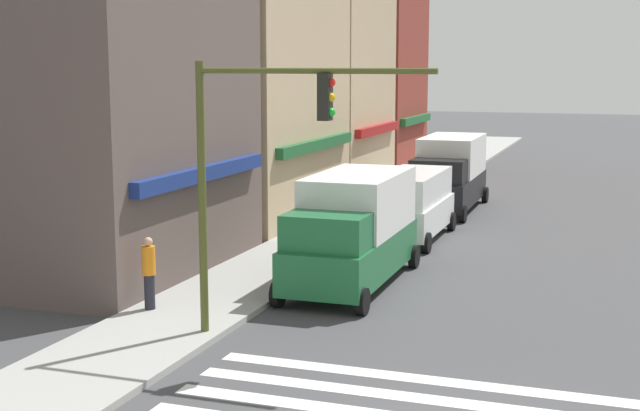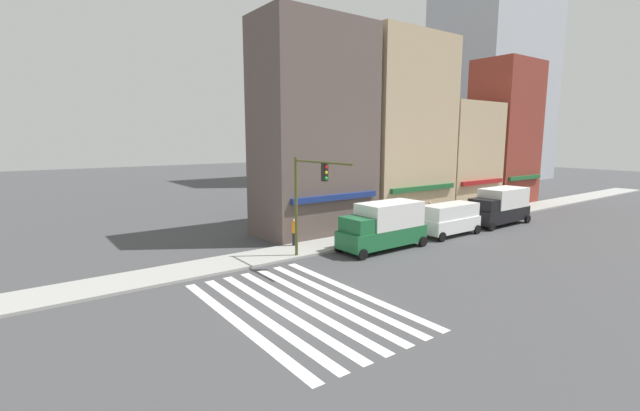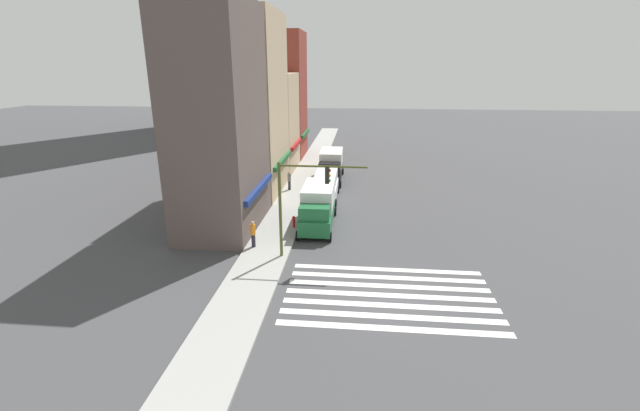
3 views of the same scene
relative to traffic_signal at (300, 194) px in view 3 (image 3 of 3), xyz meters
name	(u,v)px [view 3 (image 3 of 3)]	position (x,y,z in m)	size (l,w,h in m)	color
ground_plane	(389,295)	(-3.99, -5.16, -4.19)	(200.00, 200.00, 0.00)	#424244
sidewalk_left	(248,287)	(-3.99, 2.34, -4.12)	(120.00, 3.00, 0.15)	#9E9E99
crosswalk_stripes	(389,295)	(-3.99, -5.16, -4.19)	(6.41, 10.80, 0.01)	silver
storefront_row	(259,109)	(16.82, 6.33, 3.18)	(33.53, 5.30, 15.85)	brown
traffic_signal	(300,194)	(0.00, 0.00, 0.00)	(0.32, 5.22, 6.07)	#474C1E
box_truck_green	(318,206)	(5.63, -0.46, -2.61)	(6.22, 2.42, 3.04)	#1E6638
van_white	(326,185)	(12.46, -0.46, -2.91)	(5.00, 2.22, 2.34)	white
box_truck_black	(331,165)	(19.06, -0.46, -2.61)	(6.23, 2.42, 3.04)	black
pedestrian_grey_coat	(289,180)	(14.58, 3.16, -3.12)	(0.32, 0.32, 1.77)	#23232D
pedestrian_orange_vest	(253,233)	(1.17, 3.30, -3.12)	(0.32, 0.32, 1.77)	#23232D
fire_hydrant	(294,221)	(4.93, 1.24, -3.58)	(0.24, 0.24, 0.84)	red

